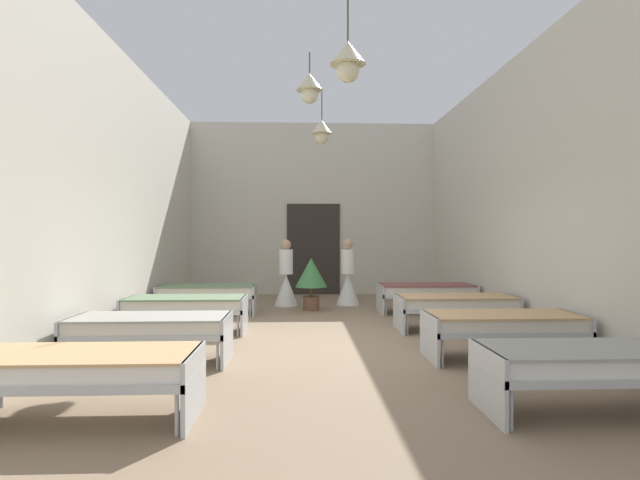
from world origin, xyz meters
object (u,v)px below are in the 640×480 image
at_px(bed_left_row_1, 150,327).
at_px(bed_right_row_2, 455,304).
at_px(bed_left_row_2, 186,305).
at_px(nurse_mid_aisle, 286,282).
at_px(potted_plant, 311,276).
at_px(bed_left_row_3, 208,292).
at_px(bed_right_row_1, 503,324).
at_px(bed_right_row_0, 592,363).
at_px(bed_right_row_3, 426,291).
at_px(nurse_near_aisle, 348,281).
at_px(bed_left_row_0, 82,368).

bearing_deg(bed_left_row_1, bed_right_row_2, 23.51).
bearing_deg(bed_left_row_2, nurse_mid_aisle, 63.43).
relative_size(bed_left_row_2, potted_plant, 1.74).
height_order(bed_right_row_2, bed_left_row_3, same).
relative_size(bed_right_row_1, bed_right_row_2, 1.00).
xyz_separation_m(bed_right_row_0, bed_right_row_3, (0.00, 5.70, 0.00)).
relative_size(bed_left_row_3, bed_right_row_3, 1.00).
xyz_separation_m(bed_right_row_1, nurse_near_aisle, (-1.46, 5.01, 0.09)).
bearing_deg(potted_plant, bed_right_row_1, -61.39).
height_order(bed_right_row_1, nurse_mid_aisle, nurse_mid_aisle).
bearing_deg(bed_right_row_3, nurse_mid_aisle, 158.28).
relative_size(bed_right_row_0, bed_right_row_2, 1.00).
xyz_separation_m(bed_right_row_0, potted_plant, (-2.31, 6.13, 0.28)).
distance_m(bed_left_row_2, bed_right_row_3, 4.76).
xyz_separation_m(bed_right_row_2, nurse_near_aisle, (-1.46, 3.11, 0.09)).
relative_size(bed_right_row_0, bed_right_row_3, 1.00).
height_order(bed_right_row_3, nurse_mid_aisle, nurse_mid_aisle).
distance_m(bed_right_row_0, bed_right_row_1, 1.90).
bearing_deg(bed_left_row_1, bed_right_row_3, 41.03).
height_order(bed_right_row_0, nurse_mid_aisle, nurse_mid_aisle).
relative_size(bed_right_row_1, bed_right_row_3, 1.00).
height_order(bed_right_row_0, bed_right_row_3, same).
xyz_separation_m(bed_left_row_3, bed_right_row_3, (4.37, 0.00, 0.00)).
height_order(bed_left_row_1, bed_left_row_3, same).
relative_size(bed_left_row_0, potted_plant, 1.74).
xyz_separation_m(bed_left_row_0, bed_left_row_3, (0.00, 5.70, 0.00)).
bearing_deg(nurse_near_aisle, nurse_mid_aisle, 87.25).
distance_m(bed_left_row_1, bed_left_row_3, 3.80).
distance_m(bed_left_row_0, nurse_near_aisle, 7.49).
relative_size(bed_right_row_1, nurse_near_aisle, 1.28).
relative_size(bed_right_row_1, bed_left_row_3, 1.00).
bearing_deg(nurse_near_aisle, potted_plant, 127.01).
height_order(bed_right_row_0, bed_right_row_2, same).
bearing_deg(bed_left_row_1, bed_left_row_3, 90.00).
distance_m(bed_left_row_0, bed_right_row_2, 5.79).
bearing_deg(bed_right_row_3, nurse_near_aisle, 140.52).
relative_size(bed_left_row_3, nurse_mid_aisle, 1.28).
bearing_deg(bed_left_row_3, bed_right_row_2, -23.51).
height_order(bed_left_row_0, bed_right_row_0, same).
relative_size(bed_left_row_2, nurse_near_aisle, 1.28).
height_order(bed_right_row_2, potted_plant, potted_plant).
distance_m(bed_right_row_0, bed_right_row_2, 3.80).
relative_size(bed_right_row_0, bed_left_row_2, 1.00).
height_order(bed_left_row_2, bed_right_row_3, same).
xyz_separation_m(bed_left_row_1, bed_left_row_3, (0.00, 3.80, 0.00)).
bearing_deg(bed_right_row_0, nurse_near_aisle, 101.97).
distance_m(bed_left_row_2, bed_right_row_2, 4.37).
height_order(bed_left_row_0, bed_right_row_1, same).
xyz_separation_m(bed_left_row_0, nurse_near_aisle, (2.90, 6.91, 0.09)).
bearing_deg(bed_left_row_1, potted_plant, 64.02).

